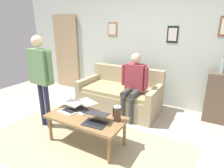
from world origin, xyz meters
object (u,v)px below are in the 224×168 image
(couch, at_px, (120,95))
(laptop_center, at_px, (96,120))
(coffee_table, at_px, (86,120))
(person_seated, at_px, (134,82))
(laptop_right, at_px, (70,108))
(person_standing, at_px, (41,71))
(interior_door, at_px, (66,52))
(flower_vase, at_px, (224,65))
(side_shelf, at_px, (217,98))
(french_press, at_px, (117,113))
(laptop_left, at_px, (83,107))

(couch, bearing_deg, laptop_center, 103.63)
(coffee_table, bearing_deg, person_seated, -103.37)
(laptop_right, distance_m, person_standing, 0.81)
(interior_door, bearing_deg, laptop_right, 132.87)
(person_standing, bearing_deg, couch, -121.78)
(person_standing, height_order, person_seated, person_standing)
(flower_vase, bearing_deg, interior_door, -2.92)
(couch, xyz_separation_m, person_standing, (0.83, 1.34, 0.74))
(couch, relative_size, person_seated, 1.33)
(laptop_center, distance_m, person_standing, 1.31)
(couch, height_order, laptop_center, couch)
(laptop_right, xyz_separation_m, side_shelf, (-2.08, -1.76, -0.03))
(coffee_table, bearing_deg, french_press, -165.00)
(interior_door, bearing_deg, coffee_table, 137.32)
(couch, bearing_deg, interior_door, -16.49)
(flower_vase, relative_size, person_standing, 0.29)
(interior_door, relative_size, laptop_left, 4.81)
(side_shelf, bearing_deg, laptop_center, 51.51)
(laptop_center, relative_size, side_shelf, 0.38)
(interior_door, bearing_deg, laptop_center, 139.16)
(person_seated, bearing_deg, person_standing, 42.19)
(couch, bearing_deg, laptop_right, 80.37)
(laptop_center, bearing_deg, person_standing, -6.19)
(french_press, distance_m, side_shelf, 2.10)
(person_standing, bearing_deg, laptop_right, 179.10)
(laptop_center, height_order, laptop_right, laptop_center)
(laptop_right, height_order, flower_vase, flower_vase)
(side_shelf, bearing_deg, person_standing, 33.12)
(interior_door, height_order, laptop_center, interior_door)
(flower_vase, bearing_deg, couch, 12.40)
(laptop_right, xyz_separation_m, person_seated, (-0.63, -1.13, 0.23))
(side_shelf, distance_m, person_seated, 1.60)
(laptop_right, distance_m, flower_vase, 2.79)
(flower_vase, bearing_deg, person_standing, 33.11)
(coffee_table, relative_size, laptop_right, 3.49)
(person_seated, bearing_deg, laptop_center, 88.05)
(laptop_left, relative_size, french_press, 1.67)
(couch, relative_size, laptop_center, 4.76)
(laptop_right, bearing_deg, french_press, -174.13)
(laptop_left, bearing_deg, laptop_right, 37.26)
(couch, distance_m, side_shelf, 1.90)
(laptop_left, distance_m, french_press, 0.66)
(couch, bearing_deg, coffee_table, 95.00)
(side_shelf, relative_size, person_standing, 0.58)
(laptop_right, height_order, side_shelf, side_shelf)
(laptop_center, relative_size, person_standing, 0.22)
(interior_door, xyz_separation_m, coffee_table, (-2.17, 2.00, -0.62))
(coffee_table, xyz_separation_m, laptop_center, (-0.23, 0.08, 0.09))
(coffee_table, height_order, person_seated, person_seated)
(coffee_table, relative_size, french_press, 4.74)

